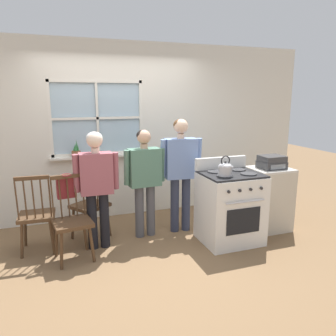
% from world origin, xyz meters
% --- Properties ---
extents(ground_plane, '(16.00, 16.00, 0.00)m').
position_xyz_m(ground_plane, '(0.00, 0.00, 0.00)').
color(ground_plane, brown).
extents(wall_back, '(6.40, 0.16, 2.70)m').
position_xyz_m(wall_back, '(0.02, 1.40, 1.33)').
color(wall_back, silver).
rests_on(wall_back, ground_plane).
extents(chair_by_window, '(0.47, 0.46, 1.00)m').
position_xyz_m(chair_by_window, '(-0.84, 0.10, 0.46)').
color(chair_by_window, '#4C331E').
rests_on(chair_by_window, ground_plane).
extents(chair_near_wall, '(0.44, 0.43, 1.00)m').
position_xyz_m(chair_near_wall, '(-1.24, 0.45, 0.46)').
color(chair_near_wall, '#4C331E').
rests_on(chair_near_wall, ground_plane).
extents(chair_center_cluster, '(0.57, 0.57, 1.00)m').
position_xyz_m(chair_center_cluster, '(-0.57, 0.62, 0.46)').
color(chair_center_cluster, '#4C331E').
rests_on(chair_center_cluster, ground_plane).
extents(person_elderly_left, '(0.55, 0.22, 1.48)m').
position_xyz_m(person_elderly_left, '(-0.52, 0.30, 0.89)').
color(person_elderly_left, black).
rests_on(person_elderly_left, ground_plane).
extents(person_teen_center, '(0.58, 0.24, 1.46)m').
position_xyz_m(person_teen_center, '(0.13, 0.45, 0.87)').
color(person_teen_center, '#4C4C51').
rests_on(person_teen_center, ground_plane).
extents(person_adult_right, '(0.59, 0.24, 1.59)m').
position_xyz_m(person_adult_right, '(0.65, 0.45, 0.96)').
color(person_adult_right, '#2D3347').
rests_on(person_adult_right, ground_plane).
extents(stove, '(0.75, 0.68, 1.08)m').
position_xyz_m(stove, '(1.13, -0.08, 0.47)').
color(stove, white).
rests_on(stove, ground_plane).
extents(kettle, '(0.21, 0.17, 0.25)m').
position_xyz_m(kettle, '(0.97, -0.22, 1.02)').
color(kettle, '#B7B7BC').
rests_on(kettle, stove).
extents(potted_plant, '(0.13, 0.13, 0.27)m').
position_xyz_m(potted_plant, '(-0.67, 1.31, 1.08)').
color(potted_plant, '#935B3D').
rests_on(potted_plant, wall_back).
extents(handbag, '(0.23, 0.21, 0.31)m').
position_xyz_m(handbag, '(-0.88, 0.33, 0.82)').
color(handbag, maroon).
rests_on(handbag, chair_by_window).
extents(side_counter, '(0.55, 0.50, 0.90)m').
position_xyz_m(side_counter, '(1.87, 0.10, 0.45)').
color(side_counter, beige).
rests_on(side_counter, ground_plane).
extents(stereo, '(0.34, 0.29, 0.18)m').
position_xyz_m(stereo, '(1.87, 0.08, 0.99)').
color(stereo, '#38383A').
rests_on(stereo, side_counter).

